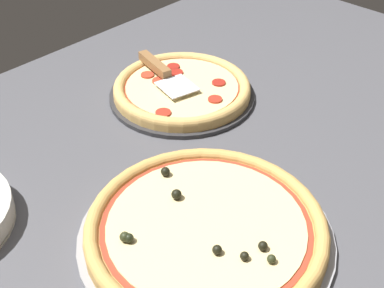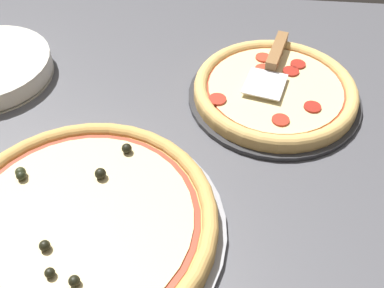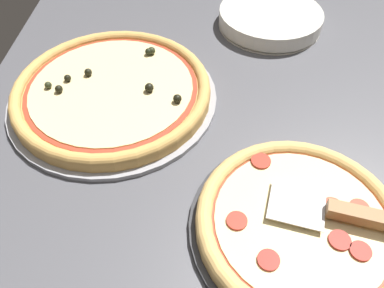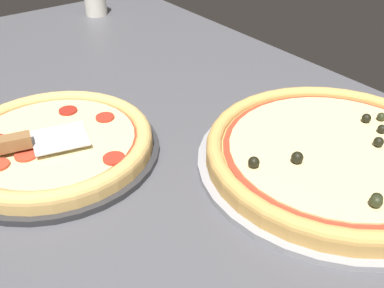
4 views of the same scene
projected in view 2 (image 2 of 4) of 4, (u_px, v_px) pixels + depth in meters
The scene contains 6 objects.
ground_plane at pixel (265, 144), 81.81cm from camera, with size 153.13×101.18×3.60cm, color #4C4C51.
pizza_pan_front at pixel (274, 97), 87.36cm from camera, with size 33.28×33.28×1.00cm, color #2D2D30.
pizza_front at pixel (275, 89), 86.02cm from camera, with size 31.28×31.28×2.89cm.
pizza_pan_back at pixel (84, 229), 66.38cm from camera, with size 42.21×42.21×1.00cm, color #939399.
pizza_back at pixel (82, 221), 64.89cm from camera, with size 39.67×39.67×4.14cm.
serving_spatula at pixel (275, 58), 89.27cm from camera, with size 9.43×20.62×2.00cm.
Camera 2 is at (7.62, 57.79, 57.13)cm, focal length 42.00 mm.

